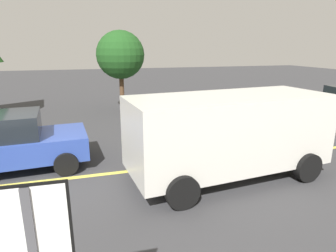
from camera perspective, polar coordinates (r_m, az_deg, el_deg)
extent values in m
plane|color=#38383A|center=(8.43, -28.73, -10.23)|extent=(80.00, 80.00, 0.00)
cube|color=#E0D14C|center=(8.24, -7.79, -8.87)|extent=(28.00, 0.16, 0.01)
cube|color=white|center=(2.35, -25.07, -21.24)|extent=(0.50, 0.04, 0.95)
cube|color=black|center=(2.35, -25.07, -21.24)|extent=(0.54, 0.03, 0.99)
cube|color=silver|center=(7.61, 11.95, -0.83)|extent=(5.37, 2.50, 1.82)
cube|color=black|center=(8.82, 23.47, 3.11)|extent=(0.34, 1.85, 0.80)
cylinder|color=black|center=(9.66, 17.19, -3.38)|extent=(0.78, 0.33, 0.76)
cylinder|color=black|center=(8.31, 25.80, -7.34)|extent=(0.78, 0.33, 0.76)
cylinder|color=black|center=(8.02, -3.14, -6.55)|extent=(0.78, 0.33, 0.76)
cylinder|color=black|center=(6.33, 2.80, -12.85)|extent=(0.78, 0.33, 0.76)
cube|color=#2D479E|center=(9.18, -28.26, -3.80)|extent=(4.09, 2.17, 0.65)
cube|color=black|center=(9.04, -30.02, 0.02)|extent=(2.03, 1.78, 0.65)
cylinder|color=black|center=(10.06, -19.83, -3.23)|extent=(0.66, 0.27, 0.64)
cylinder|color=black|center=(8.31, -19.48, -7.09)|extent=(0.66, 0.27, 0.64)
cylinder|color=black|center=(14.18, 29.31, 0.94)|extent=(0.67, 0.33, 0.64)
cylinder|color=black|center=(15.63, 25.71, 2.58)|extent=(0.67, 0.33, 0.64)
cylinder|color=#513823|center=(15.81, -9.10, 7.08)|extent=(0.24, 0.24, 2.29)
sphere|color=#1E4C1C|center=(15.66, -9.39, 13.71)|extent=(2.50, 2.50, 2.50)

